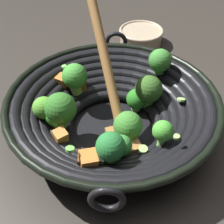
# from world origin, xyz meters

# --- Properties ---
(ground_plane) EXTENTS (4.00, 4.00, 0.00)m
(ground_plane) POSITION_xyz_m (0.00, 0.00, 0.00)
(ground_plane) COLOR #332D28
(wok) EXTENTS (0.41, 0.41, 0.25)m
(wok) POSITION_xyz_m (-0.00, -0.00, 0.06)
(wok) COLOR black
(wok) RESTS_ON ground
(prep_bowl) EXTENTS (0.13, 0.13, 0.04)m
(prep_bowl) POSITION_xyz_m (-0.18, 0.32, 0.02)
(prep_bowl) COLOR tan
(prep_bowl) RESTS_ON ground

